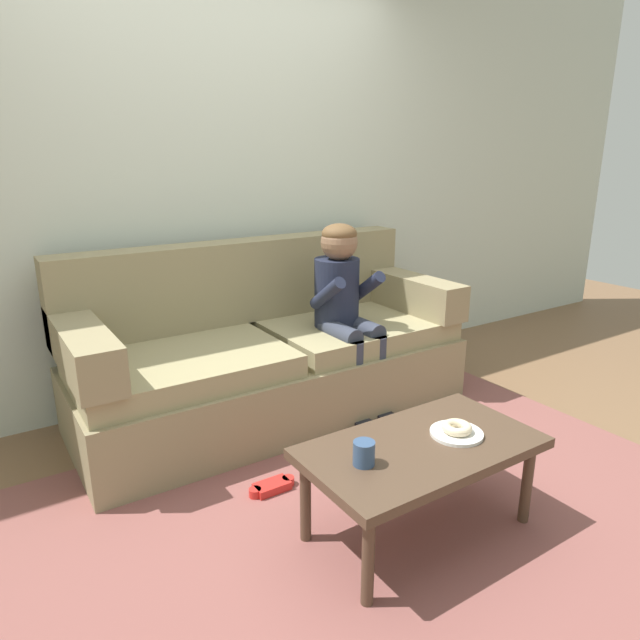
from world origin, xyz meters
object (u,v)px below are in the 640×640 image
couch (268,355)px  toy_controller (272,488)px  mug (364,453)px  donut (457,428)px  coffee_table (421,454)px  person_child (345,300)px

couch → toy_controller: size_ratio=9.76×
mug → toy_controller: bearing=98.4°
mug → toy_controller: size_ratio=0.40×
donut → mug: (-0.44, 0.03, 0.01)m
donut → mug: bearing=176.5°
coffee_table → person_child: bearing=69.4°
coffee_table → donut: (0.16, -0.03, 0.08)m
couch → toy_controller: bearing=-117.4°
coffee_table → mug: 0.30m
couch → donut: size_ratio=18.38×
toy_controller → person_child: bearing=0.5°
couch → person_child: 0.55m
coffee_table → person_child: size_ratio=0.85×
donut → toy_controller: 0.89m
coffee_table → toy_controller: bearing=122.9°
coffee_table → toy_controller: 0.75m
couch → mug: (-0.31, -1.32, 0.10)m
coffee_table → toy_controller: coffee_table is taller
donut → toy_controller: size_ratio=0.53×
person_child → mug: size_ratio=12.24×
coffee_table → mug: (-0.28, 0.00, 0.09)m
coffee_table → donut: bearing=-8.8°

